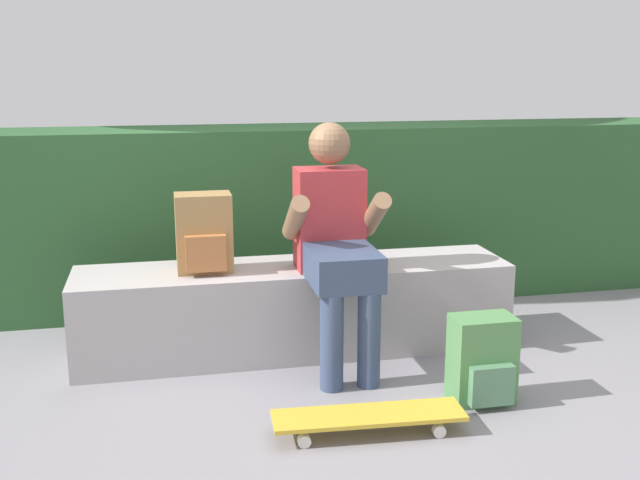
{
  "coord_description": "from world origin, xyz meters",
  "views": [
    {
      "loc": [
        -0.66,
        -3.4,
        1.5
      ],
      "look_at": [
        0.12,
        0.27,
        0.62
      ],
      "focal_mm": 42.46,
      "sensor_mm": 36.0,
      "label": 1
    }
  ],
  "objects_px": {
    "bench_main": "(294,308)",
    "person_skater": "(336,237)",
    "skateboard_near_person": "(369,417)",
    "backpack_on_bench": "(204,234)",
    "backpack_on_ground": "(483,361)"
  },
  "relations": [
    {
      "from": "bench_main",
      "to": "person_skater",
      "type": "height_order",
      "value": "person_skater"
    },
    {
      "from": "bench_main",
      "to": "backpack_on_bench",
      "type": "relative_size",
      "value": 5.68
    },
    {
      "from": "backpack_on_ground",
      "to": "bench_main",
      "type": "bearing_deg",
      "value": 131.8
    },
    {
      "from": "bench_main",
      "to": "person_skater",
      "type": "relative_size",
      "value": 1.87
    },
    {
      "from": "person_skater",
      "to": "backpack_on_ground",
      "type": "relative_size",
      "value": 3.04
    },
    {
      "from": "backpack_on_bench",
      "to": "backpack_on_ground",
      "type": "distance_m",
      "value": 1.5
    },
    {
      "from": "bench_main",
      "to": "person_skater",
      "type": "bearing_deg",
      "value": -52.21
    },
    {
      "from": "bench_main",
      "to": "backpack_on_ground",
      "type": "distance_m",
      "value": 1.08
    },
    {
      "from": "skateboard_near_person",
      "to": "backpack_on_bench",
      "type": "bearing_deg",
      "value": 121.11
    },
    {
      "from": "skateboard_near_person",
      "to": "backpack_on_bench",
      "type": "relative_size",
      "value": 2.03
    },
    {
      "from": "bench_main",
      "to": "skateboard_near_person",
      "type": "relative_size",
      "value": 2.8
    },
    {
      "from": "backpack_on_bench",
      "to": "skateboard_near_person",
      "type": "bearing_deg",
      "value": -58.89
    },
    {
      "from": "backpack_on_ground",
      "to": "backpack_on_bench",
      "type": "bearing_deg",
      "value": 146.08
    },
    {
      "from": "bench_main",
      "to": "person_skater",
      "type": "distance_m",
      "value": 0.51
    },
    {
      "from": "skateboard_near_person",
      "to": "backpack_on_ground",
      "type": "xyz_separation_m",
      "value": [
        0.59,
        0.19,
        0.12
      ]
    }
  ]
}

